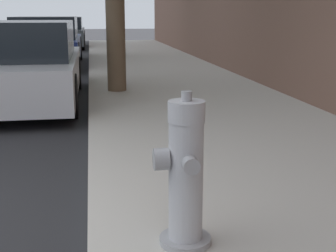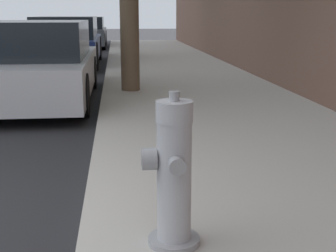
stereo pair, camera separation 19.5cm
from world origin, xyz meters
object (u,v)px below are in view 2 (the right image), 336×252
(fire_hydrant, at_px, (173,176))
(parked_car_far, at_px, (83,33))
(parked_car_near, at_px, (34,64))
(parked_car_mid, at_px, (67,42))

(fire_hydrant, xyz_separation_m, parked_car_far, (-1.65, 17.36, 0.08))
(parked_car_near, bearing_deg, parked_car_mid, 90.20)
(fire_hydrant, xyz_separation_m, parked_car_near, (-1.60, 5.22, 0.08))
(fire_hydrant, height_order, parked_car_mid, parked_car_mid)
(fire_hydrant, bearing_deg, parked_car_near, 107.07)
(fire_hydrant, height_order, parked_car_near, parked_car_near)
(fire_hydrant, height_order, parked_car_far, parked_car_far)
(parked_car_mid, distance_m, parked_car_far, 6.70)
(fire_hydrant, relative_size, parked_car_mid, 0.20)
(parked_car_mid, xyz_separation_m, parked_car_far, (-0.03, 6.70, -0.03))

